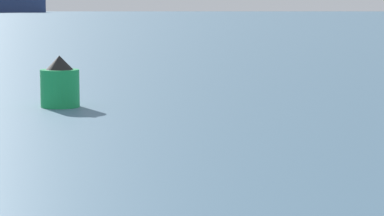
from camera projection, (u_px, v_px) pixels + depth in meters
The scene contains 1 object.
channel_buoy at pixel (60, 84), 28.35m from camera, with size 1.38×1.38×1.84m.
Camera 1 is at (-1.91, -7.59, 3.48)m, focal length 74.80 mm.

